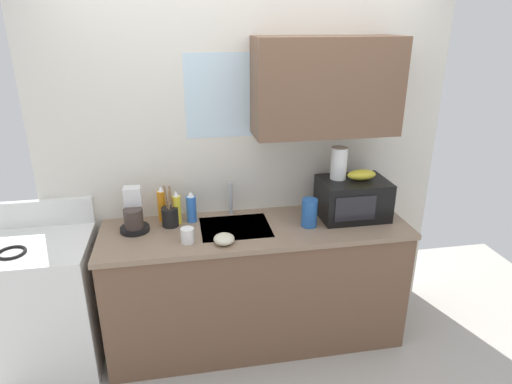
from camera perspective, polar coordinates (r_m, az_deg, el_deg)
kitchen_wall_assembly at (r=3.12m, az=0.82°, el=5.85°), size 2.82×0.42×2.50m
counter_unit at (r=3.20m, az=-0.06°, el=-11.59°), size 2.05×0.63×0.90m
sink_faucet at (r=3.13m, az=-3.25°, el=-0.82°), size 0.03×0.03×0.24m
stove_range at (r=3.29m, az=-24.88°, el=-12.86°), size 0.60×0.60×1.08m
microwave at (r=3.16m, az=12.28°, el=-0.81°), size 0.46×0.35×0.27m
banana_bunch at (r=3.12m, az=13.37°, el=2.16°), size 0.20×0.11×0.07m
paper_towel_roll at (r=3.09m, az=10.56°, el=3.63°), size 0.11×0.11×0.22m
coffee_maker at (r=3.02m, az=-15.37°, el=-2.81°), size 0.19×0.21×0.28m
dish_soap_bottle_blue at (r=3.05m, az=-8.28°, el=-1.99°), size 0.07×0.07×0.22m
dish_soap_bottle_yellow at (r=3.04m, az=-10.12°, el=-2.07°), size 0.06×0.06×0.23m
dish_soap_bottle_orange at (r=3.10m, az=-11.97°, el=-1.58°), size 0.06×0.06×0.25m
cereal_canister at (r=2.98m, az=6.85°, el=-2.66°), size 0.10×0.10×0.19m
mug_white at (r=2.80m, az=-8.76°, el=-5.51°), size 0.08×0.08×0.09m
utensil_crock at (r=3.03m, az=-10.95°, el=-3.04°), size 0.11×0.11×0.29m
small_bowl at (r=2.76m, az=-4.12°, el=-6.02°), size 0.13×0.13×0.06m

